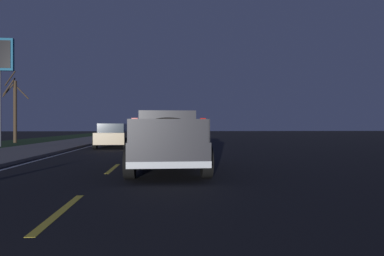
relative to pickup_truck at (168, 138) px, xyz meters
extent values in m
plane|color=black|center=(16.77, 1.75, -0.98)|extent=(144.00, 144.00, 0.00)
cube|color=slate|center=(16.77, 7.45, -0.92)|extent=(108.00, 4.00, 0.12)
cube|color=#1E3819|center=(16.77, 12.45, -0.98)|extent=(108.00, 6.00, 0.01)
cube|color=yellow|center=(-5.05, 1.75, -0.98)|extent=(2.40, 0.14, 0.01)
cube|color=yellow|center=(0.25, 1.75, -0.98)|extent=(2.40, 0.14, 0.01)
cube|color=yellow|center=(6.48, 1.75, -0.98)|extent=(2.40, 0.14, 0.01)
cube|color=yellow|center=(12.86, 1.75, -0.98)|extent=(2.40, 0.14, 0.01)
cube|color=yellow|center=(17.97, 1.75, -0.98)|extent=(2.40, 0.14, 0.01)
cube|color=yellow|center=(23.34, 1.75, -0.98)|extent=(2.40, 0.14, 0.01)
cube|color=yellow|center=(28.93, 1.75, -0.98)|extent=(2.40, 0.14, 0.01)
cube|color=yellow|center=(35.29, 1.75, -0.98)|extent=(2.40, 0.14, 0.01)
cube|color=yellow|center=(42.11, 1.75, -0.98)|extent=(2.40, 0.14, 0.01)
cube|color=yellow|center=(48.93, 1.75, -0.98)|extent=(2.40, 0.14, 0.01)
cube|color=yellow|center=(54.75, 1.75, -0.98)|extent=(2.40, 0.14, 0.01)
cube|color=yellow|center=(60.94, 1.75, -0.98)|extent=(2.40, 0.14, 0.01)
cube|color=yellow|center=(66.20, 1.75, -0.98)|extent=(2.40, 0.14, 0.01)
cube|color=silver|center=(16.77, 5.15, -0.98)|extent=(108.00, 0.14, 0.01)
cube|color=#232328|center=(-0.06, 0.00, -0.31)|extent=(5.40, 2.01, 0.60)
cube|color=#232328|center=(1.13, 0.00, 0.44)|extent=(2.16, 1.84, 0.90)
cube|color=#1E2833|center=(0.08, 0.00, 0.49)|extent=(0.04, 1.44, 0.50)
cube|color=#232328|center=(-1.14, 0.94, 0.27)|extent=(3.02, 0.08, 0.56)
cube|color=#232328|center=(-1.14, -0.94, 0.27)|extent=(3.02, 0.08, 0.56)
cube|color=#232328|center=(-2.72, 0.00, 0.27)|extent=(0.08, 1.88, 0.56)
cube|color=silver|center=(-2.72, 0.00, -0.53)|extent=(0.12, 2.00, 0.16)
cube|color=red|center=(-2.71, 0.80, 0.47)|extent=(0.06, 0.14, 0.20)
cube|color=red|center=(-2.71, -0.80, 0.47)|extent=(0.06, 0.14, 0.20)
ellipsoid|color=#4C422D|center=(-1.14, 0.00, 0.31)|extent=(2.59, 1.52, 0.64)
sphere|color=silver|center=(-0.64, 0.36, 0.17)|extent=(0.40, 0.40, 0.40)
sphere|color=beige|center=(-1.74, -0.30, 0.15)|extent=(0.34, 0.34, 0.34)
cylinder|color=black|center=(1.72, 1.00, -0.56)|extent=(0.84, 0.28, 0.84)
cylinder|color=black|center=(1.73, -1.00, -0.56)|extent=(0.84, 0.28, 0.84)
cylinder|color=black|center=(-1.84, 1.00, -0.56)|extent=(0.84, 0.28, 0.84)
cylinder|color=black|center=(-1.84, -1.00, -0.56)|extent=(0.84, 0.28, 0.84)
cube|color=#B2B5BA|center=(17.93, 3.38, -0.35)|extent=(4.43, 1.89, 0.70)
cube|color=#1E2833|center=(17.68, 3.37, 0.28)|extent=(2.49, 1.63, 0.56)
cylinder|color=black|center=(19.40, 4.31, -0.64)|extent=(0.68, 0.22, 0.68)
cylinder|color=black|center=(19.44, 2.51, -0.64)|extent=(0.68, 0.22, 0.68)
cylinder|color=black|center=(16.41, 4.25, -0.64)|extent=(0.68, 0.22, 0.68)
cylinder|color=black|center=(16.45, 2.45, -0.64)|extent=(0.68, 0.22, 0.68)
cube|color=red|center=(15.78, 3.34, -0.30)|extent=(0.11, 1.51, 0.10)
cube|color=black|center=(14.68, 0.03, -0.35)|extent=(4.41, 1.82, 0.70)
cube|color=#1E2833|center=(14.43, 0.03, 0.28)|extent=(2.47, 1.60, 0.56)
cylinder|color=black|center=(16.17, 0.94, -0.64)|extent=(0.68, 0.22, 0.68)
cylinder|color=black|center=(16.18, -0.86, -0.64)|extent=(0.68, 0.22, 0.68)
cylinder|color=black|center=(13.18, 0.92, -0.64)|extent=(0.68, 0.22, 0.68)
cylinder|color=black|center=(13.19, -0.88, -0.64)|extent=(0.68, 0.22, 0.68)
cube|color=red|center=(12.53, 0.02, -0.30)|extent=(0.09, 1.51, 0.10)
cube|color=#9E845B|center=(11.09, 3.37, -0.35)|extent=(4.43, 1.88, 0.70)
cube|color=#1E2833|center=(10.84, 3.37, 0.28)|extent=(2.49, 1.63, 0.56)
cylinder|color=black|center=(12.57, 4.30, -0.64)|extent=(0.68, 0.22, 0.68)
cylinder|color=black|center=(12.60, 2.50, -0.64)|extent=(0.68, 0.22, 0.68)
cylinder|color=black|center=(9.58, 4.24, -0.64)|extent=(0.68, 0.22, 0.68)
cylinder|color=black|center=(9.61, 2.44, -0.64)|extent=(0.68, 0.22, 0.68)
cube|color=red|center=(8.94, 3.33, -0.30)|extent=(0.11, 1.51, 0.10)
cube|color=navy|center=(26.88, 3.55, -0.35)|extent=(4.44, 1.90, 0.70)
cube|color=#1E2833|center=(26.63, 3.54, 0.28)|extent=(2.50, 1.64, 0.56)
cylinder|color=black|center=(28.36, 4.48, -0.64)|extent=(0.68, 0.22, 0.68)
cylinder|color=black|center=(28.40, 2.68, -0.64)|extent=(0.68, 0.22, 0.68)
cylinder|color=black|center=(25.37, 4.42, -0.64)|extent=(0.68, 0.22, 0.68)
cylinder|color=black|center=(25.41, 2.62, -0.64)|extent=(0.68, 0.22, 0.68)
cube|color=red|center=(24.73, 3.50, -0.30)|extent=(0.11, 1.51, 0.10)
cylinder|color=#423323|center=(18.00, 12.56, 1.62)|extent=(0.28, 0.28, 5.21)
cylinder|color=#423323|center=(18.15, 12.07, 3.30)|extent=(0.36, 1.06, 1.20)
cylinder|color=#423323|center=(18.23, 13.15, 3.53)|extent=(0.48, 1.27, 1.30)
cylinder|color=#423323|center=(18.05, 13.05, 3.75)|extent=(0.18, 1.07, 1.48)
cylinder|color=#423323|center=(17.48, 12.71, 4.35)|extent=(1.12, 0.43, 1.41)
camera|label=1|loc=(-10.32, 0.12, 0.37)|focal=30.26mm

